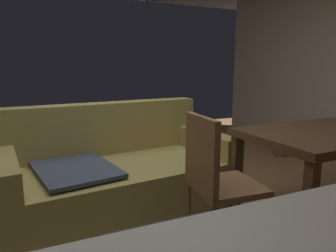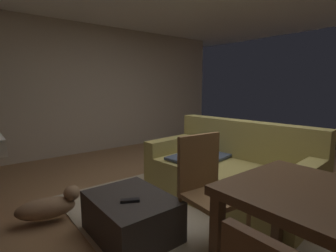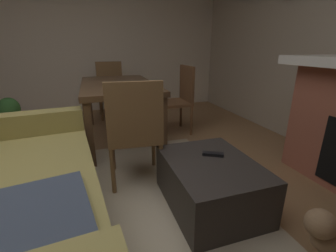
% 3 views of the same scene
% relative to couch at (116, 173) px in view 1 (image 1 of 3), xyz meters
% --- Properties ---
extents(floor, '(7.83, 7.83, 0.00)m').
position_rel_couch_xyz_m(floor, '(0.04, -0.27, -0.31)').
color(floor, olive).
extents(area_rug, '(2.60, 2.00, 0.01)m').
position_rel_couch_xyz_m(area_rug, '(-0.01, -0.72, -0.31)').
color(area_rug, tan).
rests_on(area_rug, ground).
extents(couch, '(2.02, 1.17, 0.90)m').
position_rel_couch_xyz_m(couch, '(0.00, 0.00, 0.00)').
color(couch, '#9E8E4C').
rests_on(couch, ground).
extents(tv_remote, '(0.12, 0.16, 0.02)m').
position_rel_couch_xyz_m(tv_remote, '(0.07, -1.43, 0.07)').
color(tv_remote, black).
rests_on(tv_remote, ottoman_coffee_table).
extents(dining_chair_west, '(0.48, 0.48, 0.93)m').
position_rel_couch_xyz_m(dining_chair_west, '(0.45, -0.90, 0.21)').
color(dining_chair_west, brown).
rests_on(dining_chair_west, ground).
extents(potted_plant, '(0.30, 0.30, 0.47)m').
position_rel_couch_xyz_m(potted_plant, '(2.53, 0.61, -0.05)').
color(potted_plant, brown).
rests_on(potted_plant, ground).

